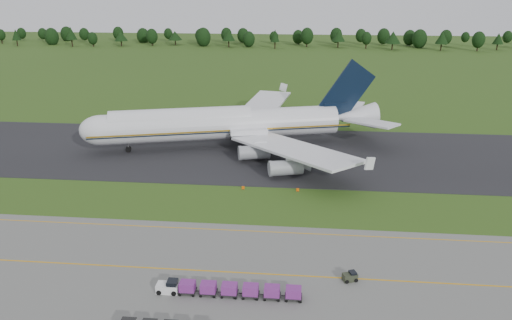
# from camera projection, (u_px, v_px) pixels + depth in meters

# --- Properties ---
(ground) EXTENTS (600.00, 600.00, 0.00)m
(ground) POSITION_uv_depth(u_px,v_px,m) (262.00, 205.00, 88.04)
(ground) COLOR #2D4C16
(ground) RESTS_ON ground
(taxiway) EXTENTS (300.00, 40.00, 0.08)m
(taxiway) POSITION_uv_depth(u_px,v_px,m) (272.00, 153.00, 114.25)
(taxiway) COLOR black
(taxiway) RESTS_ON ground
(apron_markings) EXTENTS (300.00, 30.20, 0.01)m
(apron_markings) POSITION_uv_depth(u_px,v_px,m) (244.00, 295.00, 62.74)
(apron_markings) COLOR orange
(apron_markings) RESTS_ON apron
(tree_line) EXTENTS (529.03, 22.10, 11.68)m
(tree_line) POSITION_uv_depth(u_px,v_px,m) (269.00, 37.00, 293.41)
(tree_line) COLOR black
(tree_line) RESTS_ON ground
(aircraft) EXTENTS (71.07, 66.90, 19.99)m
(aircraft) POSITION_uv_depth(u_px,v_px,m) (227.00, 123.00, 117.23)
(aircraft) COLOR white
(aircraft) RESTS_ON ground
(baggage_train) EXTENTS (18.37, 1.67, 1.60)m
(baggage_train) POSITION_uv_depth(u_px,v_px,m) (227.00, 289.00, 62.36)
(baggage_train) COLOR white
(baggage_train) RESTS_ON apron
(utility_cart) EXTENTS (2.11, 1.67, 1.01)m
(utility_cart) POSITION_uv_depth(u_px,v_px,m) (350.00, 277.00, 65.56)
(utility_cart) COLOR #2D3323
(utility_cart) RESTS_ON apron
(edge_markers) EXTENTS (10.83, 0.30, 0.60)m
(edge_markers) POSITION_uv_depth(u_px,v_px,m) (270.00, 189.00, 94.13)
(edge_markers) COLOR #F95B07
(edge_markers) RESTS_ON ground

